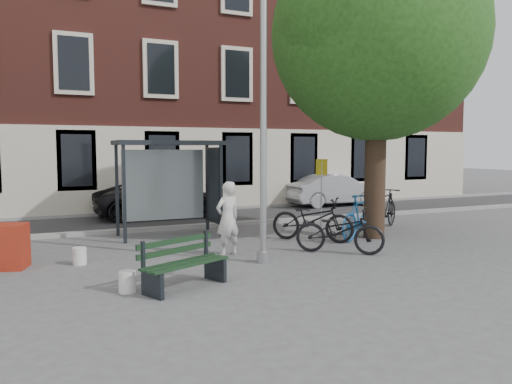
{
  "coord_description": "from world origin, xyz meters",
  "views": [
    {
      "loc": [
        -4.35,
        -9.41,
        2.4
      ],
      "look_at": [
        0.32,
        1.1,
        1.4
      ],
      "focal_mm": 35.0,
      "sensor_mm": 36.0,
      "label": 1
    }
  ],
  "objects_px": {
    "car_silver": "(334,190)",
    "bike_c": "(312,219)",
    "lamppost": "(263,130)",
    "painter": "(228,218)",
    "bus_shelter": "(182,166)",
    "bike_b": "(361,217)",
    "bike_a": "(340,230)",
    "bike_d": "(386,208)",
    "car_dark": "(162,199)",
    "red_stand": "(2,247)",
    "notice_sign": "(322,177)",
    "bench": "(184,266)"
  },
  "relations": [
    {
      "from": "car_silver",
      "to": "bike_c",
      "type": "bearing_deg",
      "value": 142.62
    },
    {
      "from": "lamppost",
      "to": "painter",
      "type": "xyz_separation_m",
      "value": [
        -0.42,
        1.0,
        -1.95
      ]
    },
    {
      "from": "lamppost",
      "to": "bus_shelter",
      "type": "bearing_deg",
      "value": 98.43
    },
    {
      "from": "bike_b",
      "to": "lamppost",
      "type": "bearing_deg",
      "value": 85.28
    },
    {
      "from": "bus_shelter",
      "to": "bike_a",
      "type": "bearing_deg",
      "value": -56.63
    },
    {
      "from": "bike_c",
      "to": "bike_b",
      "type": "bearing_deg",
      "value": -54.59
    },
    {
      "from": "bus_shelter",
      "to": "bike_b",
      "type": "xyz_separation_m",
      "value": [
        4.14,
        -2.65,
        -1.32
      ]
    },
    {
      "from": "bike_d",
      "to": "car_dark",
      "type": "xyz_separation_m",
      "value": [
        -5.53,
        5.31,
        0.03
      ]
    },
    {
      "from": "bike_a",
      "to": "bike_c",
      "type": "bearing_deg",
      "value": 32.66
    },
    {
      "from": "lamppost",
      "to": "car_dark",
      "type": "distance_m",
      "value": 8.16
    },
    {
      "from": "lamppost",
      "to": "bike_a",
      "type": "relative_size",
      "value": 3.02
    },
    {
      "from": "red_stand",
      "to": "notice_sign",
      "type": "bearing_deg",
      "value": 10.82
    },
    {
      "from": "bike_b",
      "to": "bike_d",
      "type": "bearing_deg",
      "value": -84.17
    },
    {
      "from": "painter",
      "to": "red_stand",
      "type": "xyz_separation_m",
      "value": [
        -4.58,
        0.63,
        -0.39
      ]
    },
    {
      "from": "bike_c",
      "to": "painter",
      "type": "bearing_deg",
      "value": 152.28
    },
    {
      "from": "bike_d",
      "to": "red_stand",
      "type": "xyz_separation_m",
      "value": [
        -10.24,
        -0.93,
        -0.17
      ]
    },
    {
      "from": "bike_b",
      "to": "red_stand",
      "type": "relative_size",
      "value": 2.23
    },
    {
      "from": "bike_c",
      "to": "red_stand",
      "type": "distance_m",
      "value": 7.2
    },
    {
      "from": "bike_d",
      "to": "notice_sign",
      "type": "bearing_deg",
      "value": 34.04
    },
    {
      "from": "bench",
      "to": "bike_d",
      "type": "relative_size",
      "value": 0.83
    },
    {
      "from": "notice_sign",
      "to": "red_stand",
      "type": "bearing_deg",
      "value": -162.28
    },
    {
      "from": "bus_shelter",
      "to": "car_silver",
      "type": "relative_size",
      "value": 0.69
    },
    {
      "from": "bus_shelter",
      "to": "bike_c",
      "type": "bearing_deg",
      "value": -40.24
    },
    {
      "from": "painter",
      "to": "car_silver",
      "type": "height_order",
      "value": "painter"
    },
    {
      "from": "bench",
      "to": "car_silver",
      "type": "relative_size",
      "value": 0.41
    },
    {
      "from": "painter",
      "to": "bench",
      "type": "bearing_deg",
      "value": 37.5
    },
    {
      "from": "bike_c",
      "to": "bike_a",
      "type": "bearing_deg",
      "value": -140.57
    },
    {
      "from": "bus_shelter",
      "to": "bench",
      "type": "distance_m",
      "value": 5.69
    },
    {
      "from": "bike_a",
      "to": "car_silver",
      "type": "relative_size",
      "value": 0.49
    },
    {
      "from": "bench",
      "to": "bus_shelter",
      "type": "bearing_deg",
      "value": 50.09
    },
    {
      "from": "notice_sign",
      "to": "bike_a",
      "type": "bearing_deg",
      "value": -107.39
    },
    {
      "from": "bike_a",
      "to": "bike_c",
      "type": "distance_m",
      "value": 1.59
    },
    {
      "from": "bike_b",
      "to": "notice_sign",
      "type": "height_order",
      "value": "notice_sign"
    },
    {
      "from": "bench",
      "to": "bike_b",
      "type": "distance_m",
      "value": 6.19
    },
    {
      "from": "bench",
      "to": "notice_sign",
      "type": "height_order",
      "value": "notice_sign"
    },
    {
      "from": "painter",
      "to": "bike_b",
      "type": "height_order",
      "value": "painter"
    },
    {
      "from": "bench",
      "to": "notice_sign",
      "type": "distance_m",
      "value": 7.12
    },
    {
      "from": "painter",
      "to": "bike_a",
      "type": "height_order",
      "value": "painter"
    },
    {
      "from": "bike_c",
      "to": "notice_sign",
      "type": "relative_size",
      "value": 1.04
    },
    {
      "from": "painter",
      "to": "red_stand",
      "type": "bearing_deg",
      "value": -23.41
    },
    {
      "from": "lamppost",
      "to": "painter",
      "type": "distance_m",
      "value": 2.23
    },
    {
      "from": "lamppost",
      "to": "bike_c",
      "type": "distance_m",
      "value": 3.57
    },
    {
      "from": "bike_a",
      "to": "car_silver",
      "type": "xyz_separation_m",
      "value": [
        5.2,
        8.26,
        0.15
      ]
    },
    {
      "from": "bike_d",
      "to": "lamppost",
      "type": "bearing_deg",
      "value": 80.1
    },
    {
      "from": "red_stand",
      "to": "painter",
      "type": "bearing_deg",
      "value": -7.9
    },
    {
      "from": "painter",
      "to": "bike_d",
      "type": "distance_m",
      "value": 5.88
    },
    {
      "from": "lamppost",
      "to": "notice_sign",
      "type": "height_order",
      "value": "lamppost"
    },
    {
      "from": "bike_d",
      "to": "red_stand",
      "type": "relative_size",
      "value": 2.28
    },
    {
      "from": "lamppost",
      "to": "red_stand",
      "type": "bearing_deg",
      "value": 161.88
    },
    {
      "from": "painter",
      "to": "bench",
      "type": "height_order",
      "value": "painter"
    }
  ]
}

